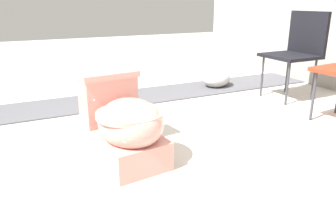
% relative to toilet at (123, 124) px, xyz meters
% --- Properties ---
extents(ground_plane, '(14.00, 14.00, 0.00)m').
position_rel_toilet_xyz_m(ground_plane, '(0.06, 0.20, -0.22)').
color(ground_plane, '#B7B2A8').
extents(gravel_strip, '(0.56, 8.00, 0.01)m').
position_rel_toilet_xyz_m(gravel_strip, '(-1.21, 0.70, -0.21)').
color(gravel_strip, '#4C4C51').
rests_on(gravel_strip, ground).
extents(toilet, '(0.67, 0.45, 0.52)m').
position_rel_toilet_xyz_m(toilet, '(0.00, 0.00, 0.00)').
color(toilet, tan).
rests_on(toilet, ground).
extents(folding_chair_left, '(0.44, 0.44, 0.83)m').
position_rel_toilet_xyz_m(folding_chair_left, '(-0.55, 1.97, 0.29)').
color(folding_chair_left, black).
rests_on(folding_chair_left, ground).
extents(boulder_near, '(0.40, 0.43, 0.20)m').
position_rel_toilet_xyz_m(boulder_near, '(-1.22, 1.49, -0.12)').
color(boulder_near, '#B7B2AD').
rests_on(boulder_near, ground).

